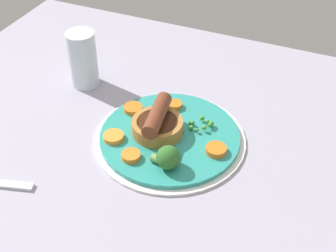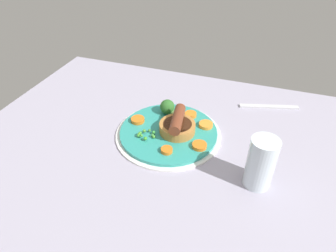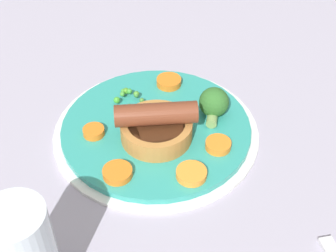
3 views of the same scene
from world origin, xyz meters
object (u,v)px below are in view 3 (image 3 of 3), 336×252
broccoli_floret_near (214,103)px  carrot_slice_0 (169,82)px  dinner_plate (156,130)px  carrot_slice_3 (218,145)px  sausage_pudding (156,127)px  carrot_slice_2 (117,173)px  pea_pile (130,98)px  carrot_slice_1 (94,130)px  carrot_slice_6 (191,174)px

broccoli_floret_near → carrot_slice_0: size_ratio=1.43×
dinner_plate → carrot_slice_0: size_ratio=7.58×
carrot_slice_3 → sausage_pudding: bearing=-97.2°
carrot_slice_2 → carrot_slice_3: 13.82cm
dinner_plate → broccoli_floret_near: 8.95cm
broccoli_floret_near → carrot_slice_3: (6.80, 0.67, -1.54)cm
dinner_plate → pea_pile: (-4.77, -4.33, 1.60)cm
carrot_slice_0 → carrot_slice_3: 15.33cm
carrot_slice_1 → carrot_slice_3: size_ratio=0.86×
sausage_pudding → broccoli_floret_near: bearing=-152.1°
broccoli_floret_near → carrot_slice_6: size_ratio=1.40×
dinner_plate → sausage_pudding: sausage_pudding is taller
sausage_pudding → carrot_slice_0: sausage_pudding is taller
pea_pile → broccoli_floret_near: (1.78, 12.26, 1.29)cm
carrot_slice_2 → carrot_slice_6: size_ratio=0.97×
carrot_slice_1 → carrot_slice_2: size_ratio=0.79×
carrot_slice_1 → carrot_slice_6: same height
carrot_slice_3 → carrot_slice_6: size_ratio=0.89×
carrot_slice_0 → carrot_slice_2: bearing=-14.8°
pea_pile → carrot_slice_2: (14.42, 0.40, -0.26)cm
dinner_plate → carrot_slice_3: carrot_slice_3 is taller
sausage_pudding → carrot_slice_0: (-12.33, 0.84, -1.60)cm
carrot_slice_1 → carrot_slice_2: same height
sausage_pudding → broccoli_floret_near: sausage_pudding is taller
carrot_slice_1 → carrot_slice_3: bearing=84.1°
carrot_slice_0 → carrot_slice_1: size_ratio=1.29×
carrot_slice_3 → carrot_slice_6: 6.29cm
broccoli_floret_near → carrot_slice_2: 17.40cm
carrot_slice_0 → carrot_slice_6: carrot_slice_0 is taller
pea_pile → broccoli_floret_near: size_ratio=0.88×
carrot_slice_0 → carrot_slice_1: (11.65, -9.44, -0.04)cm
pea_pile → carrot_slice_3: (8.59, 12.93, -0.25)cm
carrot_slice_6 → broccoli_floret_near: bearing=167.5°
carrot_slice_0 → carrot_slice_2: 19.87cm
pea_pile → broccoli_floret_near: bearing=81.7°
pea_pile → carrot_slice_1: (6.85, -3.98, -0.26)cm
broccoli_floret_near → dinner_plate: bearing=115.7°
dinner_plate → carrot_slice_2: size_ratio=7.68×
dinner_plate → carrot_slice_2: 10.51cm
pea_pile → carrot_slice_3: pea_pile is taller
carrot_slice_6 → dinner_plate: bearing=-150.1°
dinner_plate → carrot_slice_3: size_ratio=8.41×
broccoli_floret_near → carrot_slice_1: size_ratio=1.84×
carrot_slice_3 → carrot_slice_6: bearing=-32.2°
dinner_plate → carrot_slice_0: carrot_slice_0 is taller
sausage_pudding → carrot_slice_2: sausage_pudding is taller
broccoli_floret_near → carrot_slice_6: (12.12, -2.68, -1.58)cm
sausage_pudding → broccoli_floret_near: 9.56cm
carrot_slice_0 → carrot_slice_1: bearing=-39.0°
broccoli_floret_near → carrot_slice_1: 17.08cm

